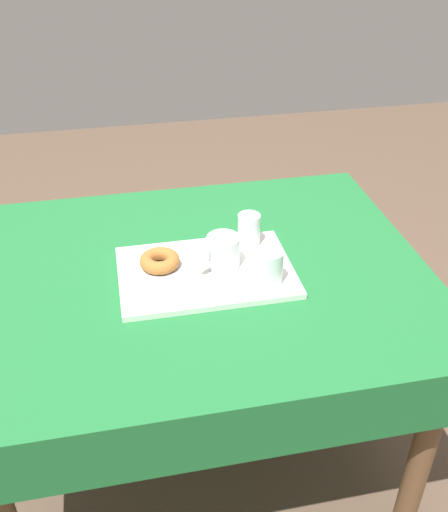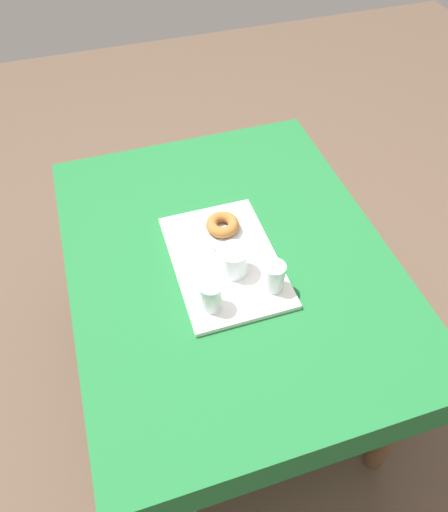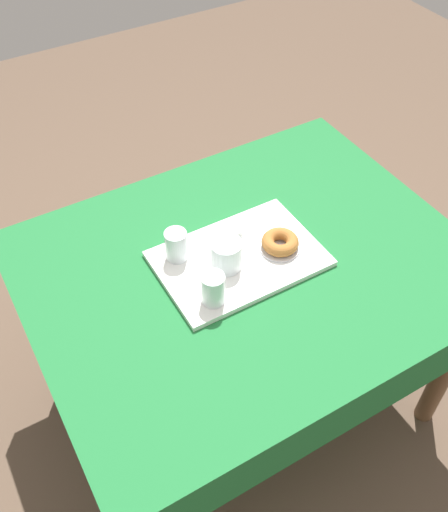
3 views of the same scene
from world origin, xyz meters
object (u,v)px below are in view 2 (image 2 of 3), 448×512
at_px(water_glass_near, 274,277).
at_px(water_glass_far, 211,297).
at_px(serving_tray, 225,261).
at_px(donut_plate_left, 223,229).
at_px(tea_mug_left, 233,261).
at_px(sugar_donut_left, 223,225).
at_px(dining_table, 229,275).

height_order(water_glass_near, water_glass_far, same).
distance_m(serving_tray, water_glass_near, 0.18).
bearing_deg(water_glass_far, donut_plate_left, -23.60).
height_order(tea_mug_left, water_glass_far, water_glass_far).
xyz_separation_m(serving_tray, sugar_donut_left, (0.12, -0.03, 0.03)).
bearing_deg(tea_mug_left, sugar_donut_left, -6.82).
relative_size(tea_mug_left, sugar_donut_left, 1.16).
xyz_separation_m(dining_table, serving_tray, (-0.02, 0.02, 0.11)).
xyz_separation_m(dining_table, sugar_donut_left, (0.10, -0.01, 0.14)).
distance_m(tea_mug_left, water_glass_far, 0.14).
distance_m(dining_table, water_glass_near, 0.24).
height_order(dining_table, sugar_donut_left, sugar_donut_left).
bearing_deg(tea_mug_left, dining_table, -8.94).
distance_m(serving_tray, water_glass_far, 0.18).
relative_size(tea_mug_left, donut_plate_left, 1.05).
bearing_deg(water_glass_far, water_glass_near, -86.65).
xyz_separation_m(dining_table, water_glass_near, (-0.16, -0.08, 0.16)).
bearing_deg(water_glass_far, serving_tray, -30.06).
relative_size(dining_table, water_glass_far, 13.41).
xyz_separation_m(tea_mug_left, water_glass_far, (-0.10, 0.10, 0.00)).
height_order(serving_tray, water_glass_far, water_glass_far).
bearing_deg(dining_table, tea_mug_left, 171.06).
xyz_separation_m(serving_tray, tea_mug_left, (-0.05, -0.01, 0.05)).
relative_size(water_glass_near, sugar_donut_left, 0.87).
height_order(tea_mug_left, water_glass_near, water_glass_near).
height_order(tea_mug_left, donut_plate_left, tea_mug_left).
relative_size(serving_tray, sugar_donut_left, 4.33).
relative_size(water_glass_far, sugar_donut_left, 0.87).
bearing_deg(sugar_donut_left, serving_tray, 165.77).
bearing_deg(water_glass_near, serving_tray, 35.73).
bearing_deg(tea_mug_left, donut_plate_left, -6.82).
bearing_deg(donut_plate_left, dining_table, 174.68).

